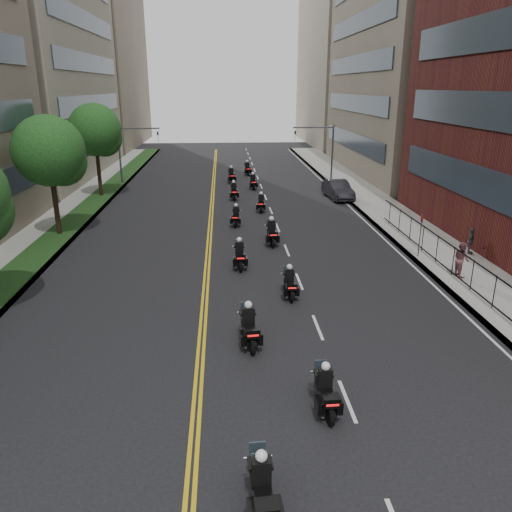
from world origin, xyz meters
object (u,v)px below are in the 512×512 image
(motorcycle_7, at_px, (261,204))
(motorcycle_9, at_px, (253,182))
(motorcycle_4, at_px, (240,256))
(motorcycle_8, at_px, (234,192))
(parked_sedan, at_px, (338,190))
(motorcycle_0, at_px, (262,491))
(motorcycle_3, at_px, (290,284))
(motorcycle_1, at_px, (325,392))
(motorcycle_10, at_px, (231,176))
(motorcycle_11, at_px, (247,169))
(pedestrian_b, at_px, (461,259))
(pedestrian_c, at_px, (471,241))
(motorcycle_5, at_px, (272,234))
(motorcycle_2, at_px, (249,328))
(motorcycle_6, at_px, (236,217))

(motorcycle_7, relative_size, motorcycle_9, 0.95)
(motorcycle_4, relative_size, motorcycle_8, 1.00)
(motorcycle_7, relative_size, parked_sedan, 0.44)
(motorcycle_0, distance_m, parked_sedan, 34.43)
(motorcycle_3, bearing_deg, motorcycle_1, -90.81)
(motorcycle_10, relative_size, parked_sedan, 0.48)
(motorcycle_10, bearing_deg, motorcycle_8, -95.98)
(motorcycle_3, height_order, parked_sedan, parked_sedan)
(motorcycle_11, bearing_deg, motorcycle_10, -118.76)
(motorcycle_9, height_order, motorcycle_11, motorcycle_11)
(parked_sedan, bearing_deg, motorcycle_9, 141.54)
(motorcycle_3, relative_size, motorcycle_7, 1.00)
(motorcycle_10, height_order, pedestrian_b, pedestrian_b)
(motorcycle_11, height_order, pedestrian_c, pedestrian_c)
(motorcycle_1, distance_m, parked_sedan, 30.29)
(motorcycle_0, distance_m, motorcycle_1, 4.31)
(motorcycle_0, relative_size, motorcycle_5, 0.94)
(motorcycle_2, xyz_separation_m, pedestrian_c, (13.15, 9.46, 0.23))
(motorcycle_2, bearing_deg, motorcycle_6, 84.25)
(motorcycle_1, xyz_separation_m, motorcycle_11, (-0.21, 42.00, 0.02))
(motorcycle_7, height_order, motorcycle_11, motorcycle_11)
(motorcycle_1, relative_size, motorcycle_4, 0.94)
(motorcycle_4, relative_size, motorcycle_6, 1.07)
(motorcycle_8, xyz_separation_m, motorcycle_11, (1.78, 12.34, -0.02))
(motorcycle_2, distance_m, motorcycle_8, 25.46)
(motorcycle_2, xyz_separation_m, motorcycle_5, (2.06, 12.48, 0.01))
(motorcycle_1, height_order, motorcycle_3, motorcycle_1)
(motorcycle_8, height_order, motorcycle_9, motorcycle_8)
(motorcycle_2, height_order, pedestrian_b, pedestrian_b)
(motorcycle_0, height_order, pedestrian_b, pedestrian_b)
(motorcycle_8, bearing_deg, motorcycle_9, 64.25)
(parked_sedan, xyz_separation_m, pedestrian_b, (1.95, -19.18, 0.25))
(pedestrian_b, relative_size, pedestrian_c, 1.17)
(motorcycle_4, bearing_deg, motorcycle_3, -63.80)
(motorcycle_6, distance_m, parked_sedan, 12.26)
(motorcycle_0, bearing_deg, motorcycle_1, 56.32)
(motorcycle_1, bearing_deg, pedestrian_c, 49.31)
(motorcycle_8, bearing_deg, motorcycle_5, -83.87)
(motorcycle_3, bearing_deg, pedestrian_c, 24.17)
(pedestrian_b, bearing_deg, motorcycle_10, 18.62)
(motorcycle_3, xyz_separation_m, motorcycle_8, (-2.05, 21.07, 0.05))
(motorcycle_10, bearing_deg, motorcycle_5, -90.77)
(motorcycle_0, xyz_separation_m, pedestrian_b, (11.12, 14.01, 0.39))
(motorcycle_5, bearing_deg, pedestrian_c, -15.86)
(motorcycle_0, distance_m, motorcycle_3, 12.51)
(motorcycle_1, distance_m, motorcycle_6, 21.31)
(motorcycle_0, xyz_separation_m, motorcycle_6, (0.12, 24.92, -0.04))
(motorcycle_8, bearing_deg, motorcycle_10, 87.77)
(pedestrian_b, distance_m, pedestrian_c, 4.00)
(motorcycle_7, xyz_separation_m, parked_sedan, (6.99, 4.22, 0.18))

